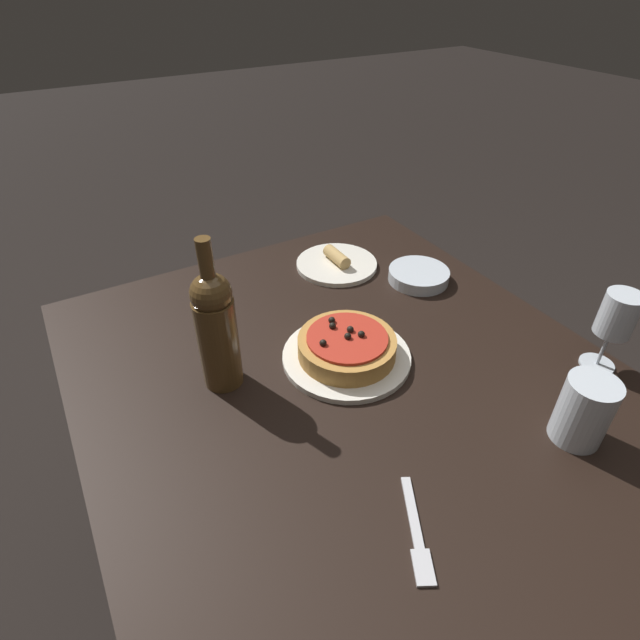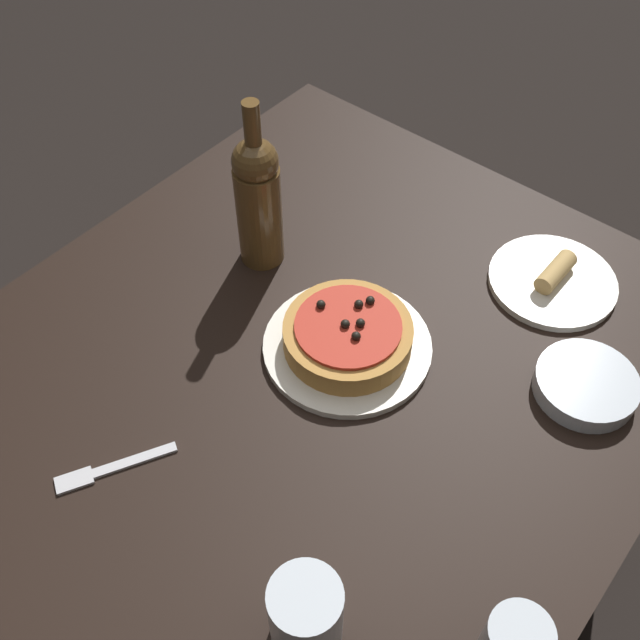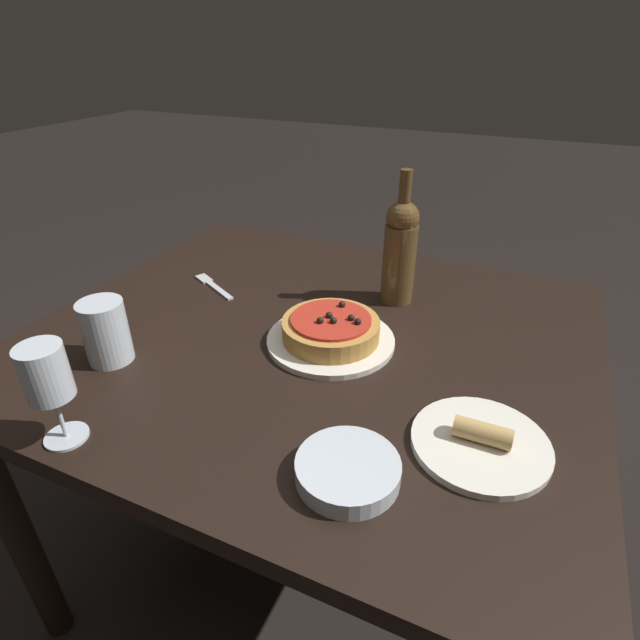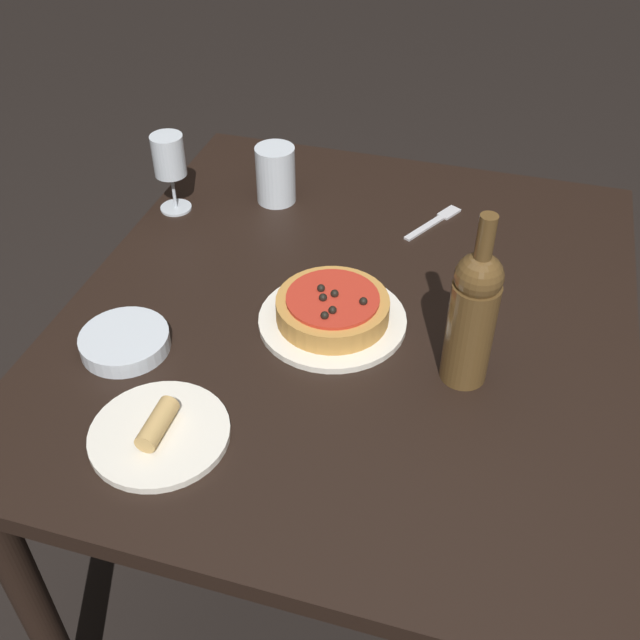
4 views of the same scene
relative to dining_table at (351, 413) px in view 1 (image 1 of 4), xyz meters
The scene contains 10 objects.
ground_plane 0.65m from the dining_table, ahead, with size 14.00×14.00×0.00m, color black.
dining_table is the anchor object (origin of this frame).
dinner_plate 0.12m from the dining_table, 159.20° to the left, with size 0.26×0.26×0.01m.
pizza 0.14m from the dining_table, 159.30° to the left, with size 0.19×0.19×0.06m.
wine_glass 0.53m from the dining_table, 64.18° to the left, with size 0.07×0.07×0.17m.
wine_bottle 0.33m from the dining_table, 118.89° to the right, with size 0.07×0.07×0.30m.
water_cup 0.42m from the dining_table, 38.67° to the left, with size 0.08×0.08×0.12m.
side_bowl 0.41m from the dining_table, 122.57° to the left, with size 0.15×0.15×0.03m.
fork 0.34m from the dining_table, 17.28° to the right, with size 0.15×0.10×0.00m.
side_plate 0.43m from the dining_table, 152.50° to the left, with size 0.21×0.21×0.04m.
Camera 1 is at (0.57, -0.41, 1.41)m, focal length 28.00 mm.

